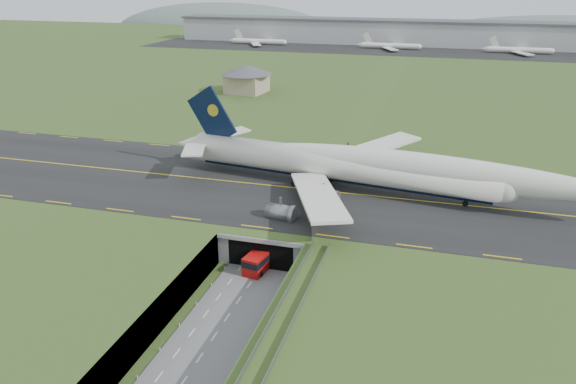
% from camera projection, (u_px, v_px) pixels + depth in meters
% --- Properties ---
extents(ground, '(900.00, 900.00, 0.00)m').
position_uv_depth(ground, '(245.00, 292.00, 92.46)').
color(ground, '#344E1F').
rests_on(ground, ground).
extents(airfield_deck, '(800.00, 800.00, 6.00)m').
position_uv_depth(airfield_deck, '(245.00, 276.00, 91.37)').
color(airfield_deck, gray).
rests_on(airfield_deck, ground).
extents(trench_road, '(12.00, 75.00, 0.20)m').
position_uv_depth(trench_road, '(228.00, 316.00, 85.71)').
color(trench_road, slate).
rests_on(trench_road, ground).
extents(taxiway, '(800.00, 44.00, 0.18)m').
position_uv_depth(taxiway, '(298.00, 188.00, 119.79)').
color(taxiway, black).
rests_on(taxiway, airfield_deck).
extents(tunnel_portal, '(17.00, 22.30, 6.00)m').
position_uv_depth(tunnel_portal, '(275.00, 232.00, 106.21)').
color(tunnel_portal, gray).
rests_on(tunnel_portal, ground).
extents(guideway, '(3.00, 53.00, 7.05)m').
position_uv_depth(guideway, '(274.00, 345.00, 70.59)').
color(guideway, '#A8A8A3').
rests_on(guideway, ground).
extents(jumbo_jet, '(94.51, 60.36, 20.16)m').
position_uv_depth(jumbo_jet, '(367.00, 167.00, 116.32)').
color(jumbo_jet, silver).
rests_on(jumbo_jet, ground).
extents(shuttle_tram, '(4.56, 8.93, 3.45)m').
position_uv_depth(shuttle_tram, '(261.00, 259.00, 98.97)').
color(shuttle_tram, '#AD0D0B').
rests_on(shuttle_tram, ground).
extents(service_building, '(21.68, 21.68, 10.75)m').
position_uv_depth(service_building, '(247.00, 76.00, 213.68)').
color(service_building, tan).
rests_on(service_building, ground).
extents(cargo_terminal, '(320.00, 67.00, 15.60)m').
position_uv_depth(cargo_terminal, '(407.00, 32.00, 355.42)').
color(cargo_terminal, '#B2B2B2').
rests_on(cargo_terminal, ground).
extents(distant_hills, '(700.00, 91.00, 60.00)m').
position_uv_depth(distant_hills, '(498.00, 42.00, 462.28)').
color(distant_hills, slate).
rests_on(distant_hills, ground).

